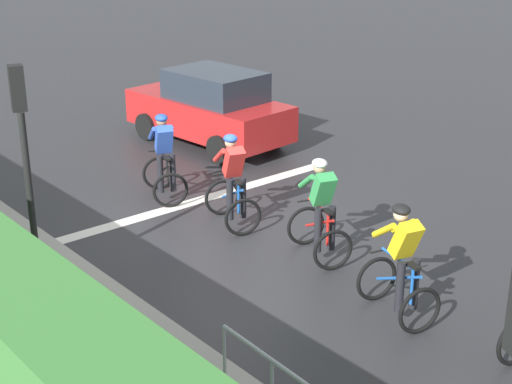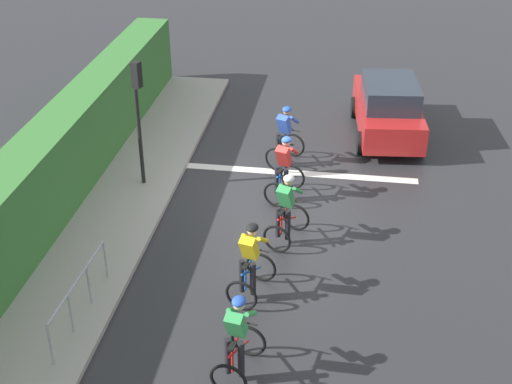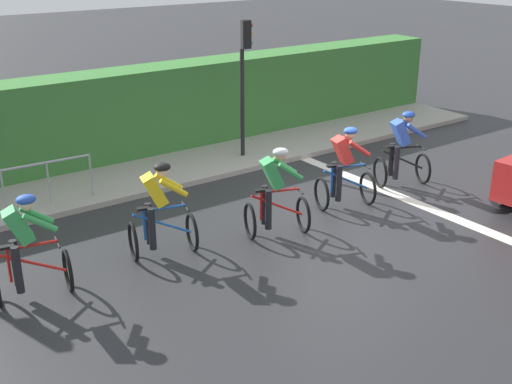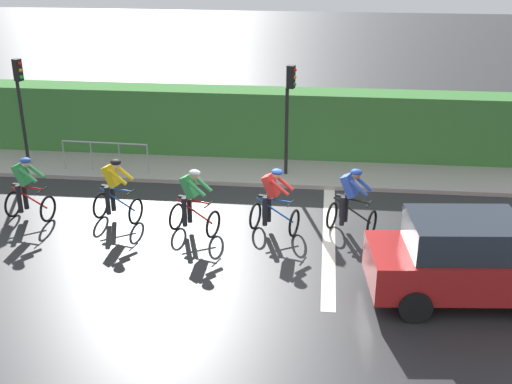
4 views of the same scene
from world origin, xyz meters
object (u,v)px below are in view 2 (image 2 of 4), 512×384
cyclist_mid (286,211)px  traffic_light_near_crossing (138,106)px  cyclist_trailing (285,138)px  pedestrian_railing_kerbside (79,291)px  car_red (388,108)px  cyclist_lead (238,341)px  cyclist_fourth (284,170)px  cyclist_second (251,264)px

cyclist_mid → traffic_light_near_crossing: bearing=-27.8°
cyclist_trailing → pedestrian_railing_kerbside: (3.11, 7.12, -0.05)m
car_red → pedestrian_railing_kerbside: 11.08m
cyclist_lead → cyclist_fourth: same height
cyclist_mid → pedestrian_railing_kerbside: cyclist_mid is taller
cyclist_lead → traffic_light_near_crossing: (3.53, -6.37, 1.43)m
cyclist_mid → traffic_light_near_crossing: size_ratio=0.50×
cyclist_fourth → pedestrian_railing_kerbside: size_ratio=0.63×
cyclist_mid → car_red: 6.48m
cyclist_lead → traffic_light_near_crossing: size_ratio=0.50×
cyclist_second → cyclist_mid: size_ratio=1.00×
cyclist_lead → pedestrian_railing_kerbside: cyclist_lead is taller
cyclist_trailing → car_red: (-2.78, -2.26, 0.08)m
cyclist_lead → traffic_light_near_crossing: traffic_light_near_crossing is taller
traffic_light_near_crossing → pedestrian_railing_kerbside: bearing=93.5°
cyclist_trailing → car_red: size_ratio=0.39×
cyclist_fourth → car_red: bearing=-122.1°
cyclist_mid → cyclist_trailing: same height
cyclist_second → pedestrian_railing_kerbside: (3.08, 1.27, -0.05)m
cyclist_lead → cyclist_trailing: same height
cyclist_lead → cyclist_fourth: 6.23m
cyclist_lead → cyclist_second: (0.12, -2.25, 0.00)m
cyclist_second → traffic_light_near_crossing: size_ratio=0.50×
traffic_light_near_crossing → cyclist_lead: bearing=119.0°
cyclist_trailing → car_red: car_red is taller
cyclist_fourth → cyclist_trailing: (0.19, -1.86, 0.00)m
car_red → pedestrian_railing_kerbside: (5.89, 9.38, -0.12)m
cyclist_trailing → car_red: bearing=-140.9°
cyclist_second → traffic_light_near_crossing: traffic_light_near_crossing is taller
cyclist_fourth → car_red: size_ratio=0.39×
cyclist_second → pedestrian_railing_kerbside: 3.33m
cyclist_fourth → cyclist_mid: bearing=97.7°
cyclist_second → cyclist_mid: (-0.49, -2.06, 0.00)m
cyclist_second → pedestrian_railing_kerbside: size_ratio=0.63×
cyclist_fourth → cyclist_trailing: bearing=-84.1°
cyclist_mid → traffic_light_near_crossing: 4.63m
cyclist_fourth → car_red: (-2.59, -4.12, 0.08)m
cyclist_second → cyclist_mid: 2.12m
cyclist_mid → car_red: car_red is taller
traffic_light_near_crossing → pedestrian_railing_kerbside: traffic_light_near_crossing is taller
cyclist_lead → cyclist_second: size_ratio=1.00×
cyclist_lead → traffic_light_near_crossing: 7.42m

